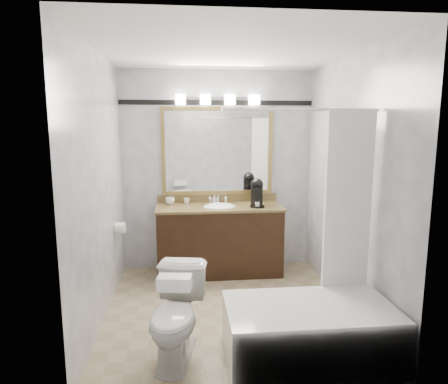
# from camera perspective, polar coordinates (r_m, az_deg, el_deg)

# --- Properties ---
(room) EXTENTS (2.42, 2.62, 2.52)m
(room) POSITION_cam_1_polar(r_m,az_deg,el_deg) (3.80, 0.69, 0.81)
(room) COLOR #998868
(room) RESTS_ON ground
(vanity) EXTENTS (1.53, 0.58, 0.97)m
(vanity) POSITION_cam_1_polar(r_m,az_deg,el_deg) (4.96, -0.66, -6.65)
(vanity) COLOR black
(vanity) RESTS_ON ground
(mirror) EXTENTS (1.40, 0.04, 1.10)m
(mirror) POSITION_cam_1_polar(r_m,az_deg,el_deg) (5.04, -0.95, 5.83)
(mirror) COLOR olive
(mirror) RESTS_ON room
(vanity_light_bar) EXTENTS (1.02, 0.14, 0.12)m
(vanity_light_bar) POSITION_cam_1_polar(r_m,az_deg,el_deg) (4.99, -0.92, 13.07)
(vanity_light_bar) COLOR silver
(vanity_light_bar) RESTS_ON room
(accent_stripe) EXTENTS (2.40, 0.01, 0.06)m
(accent_stripe) POSITION_cam_1_polar(r_m,az_deg,el_deg) (5.05, -0.98, 12.65)
(accent_stripe) COLOR black
(accent_stripe) RESTS_ON room
(bathtub) EXTENTS (1.30, 0.75, 1.96)m
(bathtub) POSITION_cam_1_polar(r_m,az_deg,el_deg) (3.37, 12.37, -18.00)
(bathtub) COLOR white
(bathtub) RESTS_ON ground
(tp_roll) EXTENTS (0.11, 0.12, 0.12)m
(tp_roll) POSITION_cam_1_polar(r_m,az_deg,el_deg) (4.59, -14.62, -4.97)
(tp_roll) COLOR white
(tp_roll) RESTS_ON room
(toilet) EXTENTS (0.52, 0.76, 0.72)m
(toilet) POSITION_cam_1_polar(r_m,az_deg,el_deg) (3.28, -6.82, -17.16)
(toilet) COLOR white
(toilet) RESTS_ON ground
(tissue_box) EXTENTS (0.25, 0.16, 0.09)m
(tissue_box) POSITION_cam_1_polar(r_m,az_deg,el_deg) (2.82, -7.10, -12.72)
(tissue_box) COLOR white
(tissue_box) RESTS_ON toilet
(coffee_maker) EXTENTS (0.18, 0.22, 0.34)m
(coffee_maker) POSITION_cam_1_polar(r_m,az_deg,el_deg) (4.85, 4.72, 0.01)
(coffee_maker) COLOR black
(coffee_maker) RESTS_ON vanity
(cup_left) EXTENTS (0.13, 0.13, 0.09)m
(cup_left) POSITION_cam_1_polar(r_m,az_deg,el_deg) (5.01, -7.72, -1.26)
(cup_left) COLOR white
(cup_left) RESTS_ON vanity
(cup_right) EXTENTS (0.09, 0.09, 0.07)m
(cup_right) POSITION_cam_1_polar(r_m,az_deg,el_deg) (5.02, -5.35, -1.30)
(cup_right) COLOR white
(cup_right) RESTS_ON vanity
(soap_bottle_a) EXTENTS (0.06, 0.06, 0.10)m
(soap_bottle_a) POSITION_cam_1_polar(r_m,az_deg,el_deg) (5.04, -1.40, -1.04)
(soap_bottle_a) COLOR white
(soap_bottle_a) RESTS_ON vanity
(soap_bar) EXTENTS (0.08, 0.05, 0.02)m
(soap_bar) POSITION_cam_1_polar(r_m,az_deg,el_deg) (4.98, -1.01, -1.63)
(soap_bar) COLOR beige
(soap_bar) RESTS_ON vanity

